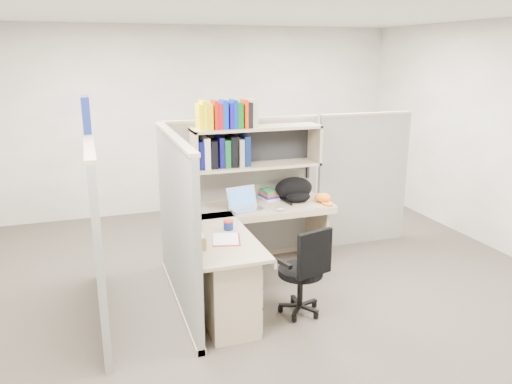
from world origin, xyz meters
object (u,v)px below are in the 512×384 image
object	(u,v)px
snack_canister	(228,225)
task_chair	(303,284)
backpack	(296,189)
desk	(238,267)
laptop	(247,199)

from	to	relation	value
snack_canister	task_chair	world-z (taller)	task_chair
task_chair	snack_canister	bearing A→B (deg)	139.82
backpack	desk	bearing A→B (deg)	-123.23
desk	laptop	distance (m)	0.88
desk	snack_canister	distance (m)	0.40
desk	backpack	xyz separation A→B (m)	(0.93, 0.88, 0.42)
desk	snack_canister	bearing A→B (deg)	98.66
backpack	snack_canister	bearing A→B (deg)	-131.70
snack_canister	task_chair	distance (m)	0.87
task_chair	backpack	bearing A→B (deg)	70.40
backpack	snack_canister	world-z (taller)	backpack
task_chair	desk	bearing A→B (deg)	153.52
desk	backpack	world-z (taller)	backpack
snack_canister	desk	bearing A→B (deg)	-81.34
desk	task_chair	size ratio (longest dim) A/B	2.04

